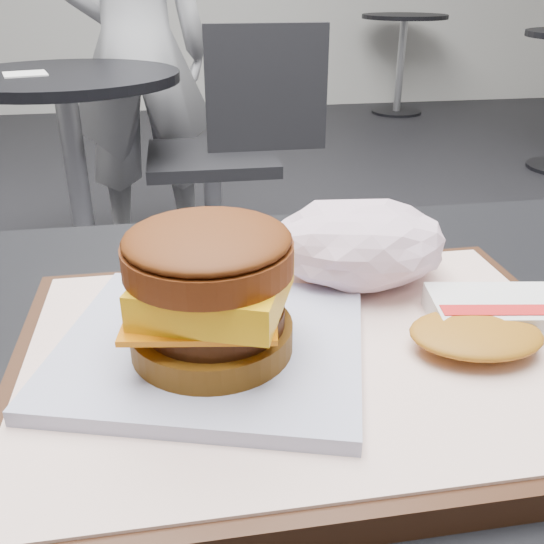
{
  "coord_description": "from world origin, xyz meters",
  "views": [
    {
      "loc": [
        -0.04,
        -0.32,
        1.01
      ],
      "look_at": [
        0.02,
        0.03,
        0.83
      ],
      "focal_mm": 40.0,
      "sensor_mm": 36.0,
      "label": 1
    }
  ],
  "objects": [
    {
      "name": "serving_tray",
      "position": [
        0.04,
        0.0,
        0.78
      ],
      "size": [
        0.38,
        0.28,
        0.02
      ],
      "color": "black",
      "rests_on": "customer_table"
    },
    {
      "name": "breakfast_sandwich",
      "position": [
        -0.02,
        0.0,
        0.83
      ],
      "size": [
        0.23,
        0.22,
        0.09
      ],
      "color": "silver",
      "rests_on": "serving_tray"
    },
    {
      "name": "hash_brown",
      "position": [
        0.16,
        -0.0,
        0.8
      ],
      "size": [
        0.12,
        0.1,
        0.02
      ],
      "color": "silver",
      "rests_on": "serving_tray"
    },
    {
      "name": "crumpled_wrapper",
      "position": [
        0.1,
        0.09,
        0.82
      ],
      "size": [
        0.14,
        0.11,
        0.06
      ],
      "primitive_type": null,
      "color": "white",
      "rests_on": "serving_tray"
    },
    {
      "name": "neighbor_table",
      "position": [
        -0.35,
        1.65,
        0.55
      ],
      "size": [
        0.7,
        0.7,
        0.75
      ],
      "color": "black",
      "rests_on": "ground"
    },
    {
      "name": "napkin",
      "position": [
        -0.45,
        1.63,
        0.75
      ],
      "size": [
        0.15,
        0.15,
        0.0
      ],
      "primitive_type": "cube",
      "rotation": [
        0.0,
        0.0,
        0.27
      ],
      "color": "white",
      "rests_on": "neighbor_table"
    },
    {
      "name": "neighbor_chair",
      "position": [
        0.16,
        1.68,
        0.51
      ],
      "size": [
        0.6,
        0.42,
        0.88
      ],
      "color": "#A4A5A9",
      "rests_on": "ground"
    },
    {
      "name": "patron",
      "position": [
        -0.15,
        2.08,
        0.76
      ],
      "size": [
        0.56,
        0.38,
        1.52
      ],
      "primitive_type": "imported",
      "rotation": [
        0.0,
        0.0,
        3.17
      ],
      "color": "silver",
      "rests_on": "ground"
    },
    {
      "name": "bg_table_far",
      "position": [
        1.8,
        4.5,
        0.56
      ],
      "size": [
        0.66,
        0.66,
        0.75
      ],
      "color": "black",
      "rests_on": "ground"
    }
  ]
}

